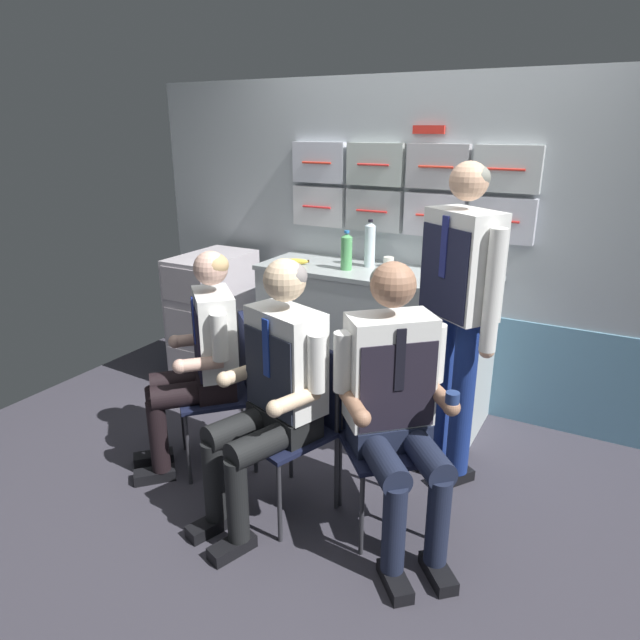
# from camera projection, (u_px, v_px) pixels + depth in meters

# --- Properties ---
(ground) EXTENTS (4.80, 4.80, 0.04)m
(ground) POSITION_uv_depth(u_px,v_px,m) (322.00, 502.00, 2.95)
(ground) COLOR #38353F
(galley_bulkhead) EXTENTS (4.20, 0.14, 2.15)m
(galley_bulkhead) POSITION_uv_depth(u_px,v_px,m) (420.00, 249.00, 3.73)
(galley_bulkhead) COLOR #ACB4B9
(galley_bulkhead) RESTS_ON ground
(galley_counter) EXTENTS (1.55, 0.53, 0.96)m
(galley_counter) POSITION_uv_depth(u_px,v_px,m) (372.00, 340.00, 3.78)
(galley_counter) COLOR #B2BBBB
(galley_counter) RESTS_ON ground
(service_trolley) EXTENTS (0.40, 0.65, 0.96)m
(service_trolley) POSITION_uv_depth(u_px,v_px,m) (214.00, 315.00, 4.18)
(service_trolley) COLOR black
(service_trolley) RESTS_ON ground
(folding_chair_left) EXTENTS (0.57, 0.57, 0.84)m
(folding_chair_left) POSITION_uv_depth(u_px,v_px,m) (232.00, 377.00, 3.14)
(folding_chair_left) COLOR #2D2D33
(folding_chair_left) RESTS_ON ground
(crew_member_left) EXTENTS (0.63, 0.64, 1.24)m
(crew_member_left) POSITION_uv_depth(u_px,v_px,m) (200.00, 354.00, 3.04)
(crew_member_left) COLOR black
(crew_member_left) RESTS_ON ground
(folding_chair_right) EXTENTS (0.51, 0.51, 0.84)m
(folding_chair_right) POSITION_uv_depth(u_px,v_px,m) (300.00, 410.00, 2.78)
(folding_chair_right) COLOR #2D2D33
(folding_chair_right) RESTS_ON ground
(crew_member_right) EXTENTS (0.55, 0.70, 1.29)m
(crew_member_right) POSITION_uv_depth(u_px,v_px,m) (273.00, 383.00, 2.61)
(crew_member_right) COLOR black
(crew_member_right) RESTS_ON ground
(folding_chair_by_counter) EXTENTS (0.57, 0.57, 0.84)m
(folding_chair_by_counter) POSITION_uv_depth(u_px,v_px,m) (382.00, 419.00, 2.69)
(folding_chair_by_counter) COLOR #2D2D33
(folding_chair_by_counter) RESTS_ON ground
(crew_member_by_counter) EXTENTS (0.67, 0.69, 1.30)m
(crew_member_by_counter) POSITION_uv_depth(u_px,v_px,m) (395.00, 395.00, 2.48)
(crew_member_by_counter) COLOR black
(crew_member_by_counter) RESTS_ON ground
(crew_member_standing) EXTENTS (0.45, 0.40, 1.69)m
(crew_member_standing) POSITION_uv_depth(u_px,v_px,m) (459.00, 300.00, 2.85)
(crew_member_standing) COLOR black
(crew_member_standing) RESTS_ON ground
(sparkling_bottle_green) EXTENTS (0.07, 0.07, 0.25)m
(sparkling_bottle_green) POSITION_uv_depth(u_px,v_px,m) (346.00, 251.00, 3.61)
(sparkling_bottle_green) COLOR #53A35D
(sparkling_bottle_green) RESTS_ON galley_counter
(water_bottle_clear) EXTENTS (0.07, 0.07, 0.31)m
(water_bottle_clear) POSITION_uv_depth(u_px,v_px,m) (370.00, 244.00, 3.68)
(water_bottle_clear) COLOR silver
(water_bottle_clear) RESTS_ON galley_counter
(paper_cup_blue) EXTENTS (0.07, 0.07, 0.07)m
(paper_cup_blue) POSITION_uv_depth(u_px,v_px,m) (389.00, 262.00, 3.71)
(paper_cup_blue) COLOR silver
(paper_cup_blue) RESTS_ON galley_counter
(paper_cup_tan) EXTENTS (0.06, 0.06, 0.09)m
(paper_cup_tan) POSITION_uv_depth(u_px,v_px,m) (443.00, 267.00, 3.52)
(paper_cup_tan) COLOR tan
(paper_cup_tan) RESTS_ON galley_counter
(snack_banana) EXTENTS (0.17, 0.10, 0.04)m
(snack_banana) POSITION_uv_depth(u_px,v_px,m) (296.00, 261.00, 3.78)
(snack_banana) COLOR yellow
(snack_banana) RESTS_ON galley_counter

